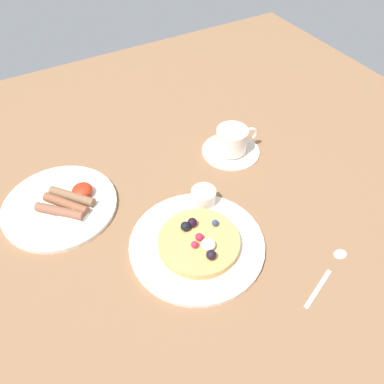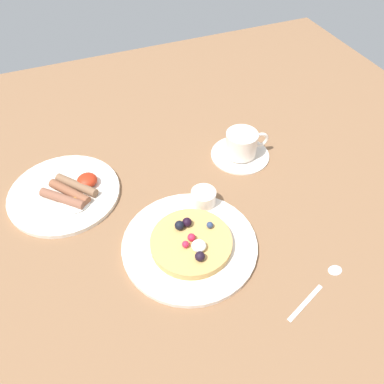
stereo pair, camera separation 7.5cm
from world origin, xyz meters
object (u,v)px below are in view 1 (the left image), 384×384
Objects in this scene: breakfast_plate at (60,206)px; coffee_cup at (232,139)px; coffee_saucer at (231,150)px; syrup_ramekin at (204,196)px; pancake_plate at (197,244)px; teaspoon at (332,266)px.

breakfast_plate is 2.30× the size of coffee_cup.
breakfast_plate is at bearing 176.18° from coffee_cup.
coffee_saucer is at bearing -3.80° from breakfast_plate.
coffee_cup is (15.30, 11.90, 1.21)cm from syrup_ramekin.
syrup_ramekin is 19.41cm from coffee_saucer.
breakfast_plate is (-27.83, 14.78, -2.21)cm from syrup_ramekin.
syrup_ramekin is at bearing -142.13° from coffee_cup.
breakfast_plate is at bearing 176.20° from coffee_saucer.
coffee_cup is (22.17, 20.93, 3.42)cm from pancake_plate.
teaspoon is (20.26, -17.16, -0.27)cm from pancake_plate.
coffee_saucer is 1.34× the size of coffee_cup.
syrup_ramekin is 0.37× the size of coffee_saucer.
coffee_cup is at bearing 87.13° from teaspoon.
coffee_cup reaches higher than pancake_plate.
syrup_ramekin reaches higher than pancake_plate.
teaspoon is at bearing -40.25° from pancake_plate.
syrup_ramekin reaches higher than teaspoon.
breakfast_plate reaches higher than coffee_saucer.
pancake_plate is 30.68cm from coffee_cup.
syrup_ramekin is 0.22× the size of breakfast_plate.
syrup_ramekin is 31.59cm from breakfast_plate.
coffee_saucer is at bearing 43.60° from pancake_plate.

